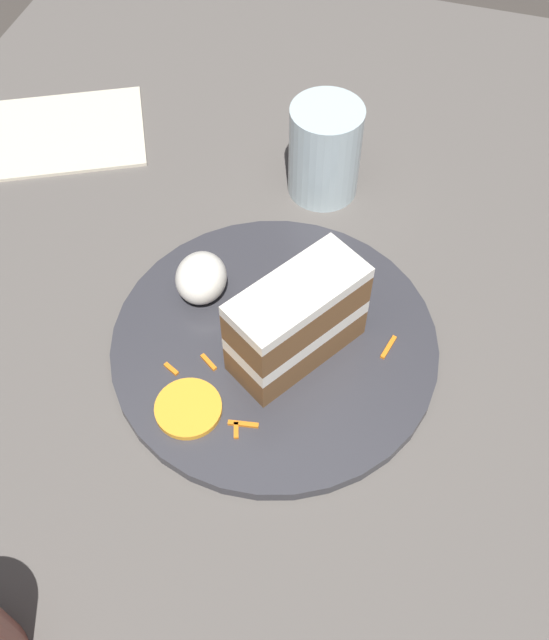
{
  "coord_description": "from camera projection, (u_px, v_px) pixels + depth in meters",
  "views": [
    {
      "loc": [
        -0.34,
        -0.12,
        0.61
      ],
      "look_at": [
        0.03,
        -0.01,
        0.07
      ],
      "focal_mm": 42.0,
      "sensor_mm": 36.0,
      "label": 1
    }
  ],
  "objects": [
    {
      "name": "orange_garnish",
      "position": [
        188.0,
        408.0,
        0.64
      ],
      "size": [
        0.06,
        0.06,
        0.01
      ],
      "primitive_type": "cylinder",
      "color": "orange",
      "rests_on": "plate"
    },
    {
      "name": "menu_card",
      "position": [
        64.0,
        133.0,
        0.87
      ],
      "size": [
        0.2,
        0.22,
        0.0
      ],
      "primitive_type": "cube",
      "rotation": [
        0.0,
        0.0,
        0.45
      ],
      "color": "beige",
      "rests_on": "dining_table"
    },
    {
      "name": "plate",
      "position": [
        274.0,
        344.0,
        0.69
      ],
      "size": [
        0.3,
        0.3,
        0.01
      ],
      "primitive_type": "cylinder",
      "color": "#333338",
      "rests_on": "dining_table"
    },
    {
      "name": "cake_slice",
      "position": [
        297.0,
        320.0,
        0.64
      ],
      "size": [
        0.13,
        0.11,
        0.09
      ],
      "rotation": [
        0.0,
        0.0,
        4.14
      ],
      "color": "brown",
      "rests_on": "plate"
    },
    {
      "name": "dining_table",
      "position": [
        255.0,
        380.0,
        0.69
      ],
      "size": [
        1.29,
        0.95,
        0.03
      ],
      "primitive_type": "cube",
      "color": "#56514C",
      "rests_on": "ground"
    },
    {
      "name": "ground_plane",
      "position": [
        255.0,
        388.0,
        0.7
      ],
      "size": [
        6.0,
        6.0,
        0.0
      ],
      "primitive_type": "plane",
      "color": "#38332D",
      "rests_on": "ground"
    },
    {
      "name": "carrot_shreds_scatter",
      "position": [
        263.0,
        384.0,
        0.66
      ],
      "size": [
        0.14,
        0.19,
        0.0
      ],
      "color": "orange",
      "rests_on": "plate"
    },
    {
      "name": "cream_dollop",
      "position": [
        201.0,
        278.0,
        0.7
      ],
      "size": [
        0.05,
        0.05,
        0.05
      ],
      "primitive_type": "ellipsoid",
      "color": "white",
      "rests_on": "plate"
    },
    {
      "name": "drinking_glass",
      "position": [
        321.0,
        156.0,
        0.78
      ],
      "size": [
        0.08,
        0.08,
        0.1
      ],
      "color": "silver",
      "rests_on": "dining_table"
    }
  ]
}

